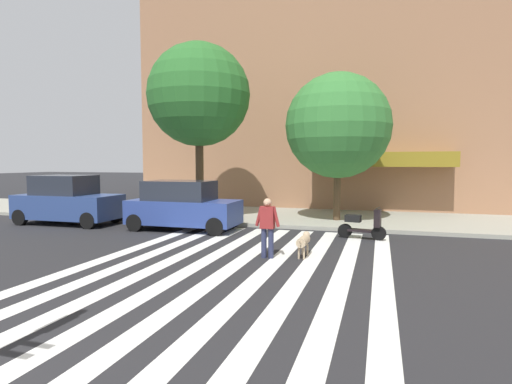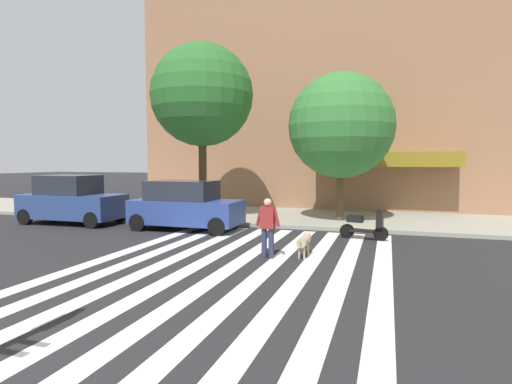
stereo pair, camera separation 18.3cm
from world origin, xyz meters
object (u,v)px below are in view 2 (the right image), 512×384
parked_car_behind_first (185,206)px  parked_scooter (364,225)px  parked_car_near_curb (72,201)px  dog_on_leash (304,241)px  pedestrian_dog_walker (268,224)px  street_tree_middle (341,126)px  street_tree_nearest (202,95)px

parked_car_behind_first → parked_scooter: parked_car_behind_first is taller
parked_car_near_curb → parked_scooter: parked_car_near_curb is taller
parked_car_behind_first → dog_on_leash: 6.15m
dog_on_leash → pedestrian_dog_walker: bearing=-154.8°
street_tree_middle → parked_car_near_curb: bearing=-162.5°
parked_car_behind_first → dog_on_leash: parked_car_behind_first is taller
parked_car_near_curb → parked_car_behind_first: parked_car_near_curb is taller
parked_scooter → street_tree_middle: 5.12m
parked_car_near_curb → street_tree_nearest: 7.21m
parked_scooter → street_tree_nearest: bearing=160.7°
parked_scooter → street_tree_middle: street_tree_middle is taller
parked_scooter → dog_on_leash: size_ratio=1.46×
parked_car_near_curb → parked_car_behind_first: bearing=0.0°
parked_car_near_curb → pedestrian_dog_walker: (9.76, -3.55, -0.05)m
parked_car_near_curb → parked_scooter: 12.12m
street_tree_nearest → parked_scooter: bearing=-19.3°
parked_car_behind_first → parked_scooter: bearing=0.6°
parked_car_behind_first → parked_car_near_curb: bearing=-180.0°
parked_scooter → dog_on_leash: 3.49m
parked_car_near_curb → parked_scooter: size_ratio=2.67×
street_tree_nearest → pedestrian_dog_walker: size_ratio=4.69×
pedestrian_dog_walker → parked_car_near_curb: bearing=160.0°
pedestrian_dog_walker → street_tree_nearest: bearing=128.2°
street_tree_nearest → parked_car_near_curb: bearing=-152.5°
street_tree_nearest → street_tree_middle: street_tree_nearest is taller
parked_car_near_curb → street_tree_middle: (10.92, 3.44, 3.16)m
parked_scooter → street_tree_nearest: 9.13m
parked_car_behind_first → street_tree_nearest: street_tree_nearest is taller
parked_car_behind_first → pedestrian_dog_walker: bearing=-39.2°
parked_car_near_curb → street_tree_nearest: (4.94, 2.58, 4.58)m
parked_car_behind_first → dog_on_leash: (5.28, -3.12, -0.49)m
parked_car_near_curb → street_tree_nearest: size_ratio=0.56×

